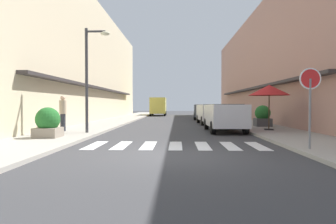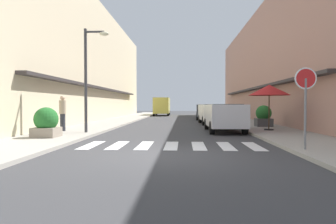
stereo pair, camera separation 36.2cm
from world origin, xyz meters
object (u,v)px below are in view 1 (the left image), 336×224
at_px(cafe_umbrella, 269,90).
at_px(planter_corner, 48,123).
at_px(parked_car_near, 224,114).
at_px(delivery_van, 158,105).
at_px(parked_car_mid, 211,112).
at_px(street_lamp, 91,68).
at_px(pedestrian_walking_near, 63,112).
at_px(round_street_sign, 310,87).
at_px(parked_car_far, 203,110).
at_px(planter_midblock, 263,116).

xyz_separation_m(cafe_umbrella, planter_corner, (-10.06, -3.90, -1.49)).
height_order(parked_car_near, delivery_van, delivery_van).
bearing_deg(parked_car_mid, parked_car_near, -90.00).
distance_m(parked_car_mid, street_lamp, 10.77).
relative_size(street_lamp, pedestrian_walking_near, 2.78).
bearing_deg(delivery_van, cafe_umbrella, -72.98).
bearing_deg(cafe_umbrella, parked_car_mid, 109.64).
height_order(street_lamp, cafe_umbrella, street_lamp).
xyz_separation_m(parked_car_near, pedestrian_walking_near, (-8.23, -1.21, 0.14)).
bearing_deg(round_street_sign, cafe_umbrella, 82.93).
bearing_deg(cafe_umbrella, round_street_sign, -97.07).
bearing_deg(parked_car_near, street_lamp, -163.83).
relative_size(street_lamp, cafe_umbrella, 2.09).
bearing_deg(street_lamp, parked_car_far, 66.19).
bearing_deg(planter_corner, street_lamp, 61.59).
bearing_deg(pedestrian_walking_near, cafe_umbrella, 110.22).
height_order(street_lamp, planter_corner, street_lamp).
bearing_deg(planter_midblock, street_lamp, -154.63).
relative_size(planter_corner, planter_midblock, 0.95).
bearing_deg(parked_car_mid, planter_corner, -126.91).
bearing_deg(street_lamp, pedestrian_walking_near, 156.56).
distance_m(round_street_sign, pedestrian_walking_near, 11.30).
distance_m(delivery_van, cafe_umbrella, 24.94).
bearing_deg(pedestrian_walking_near, round_street_sign, 73.80).
bearing_deg(parked_car_mid, planter_midblock, -54.27).
height_order(planter_corner, pedestrian_walking_near, pedestrian_walking_near).
relative_size(parked_car_mid, delivery_van, 0.82).
xyz_separation_m(parked_car_far, cafe_umbrella, (2.30, -13.21, 1.27)).
height_order(parked_car_mid, cafe_umbrella, cafe_umbrella).
xyz_separation_m(round_street_sign, street_lamp, (-8.07, 5.04, 1.19)).
xyz_separation_m(parked_car_near, street_lamp, (-6.61, -1.92, 2.24)).
relative_size(planter_midblock, pedestrian_walking_near, 0.72).
bearing_deg(planter_corner, pedestrian_walking_near, 99.37).
xyz_separation_m(parked_car_near, planter_corner, (-7.76, -4.05, -0.22)).
bearing_deg(parked_car_far, parked_car_mid, -90.00).
distance_m(round_street_sign, planter_midblock, 9.63).
bearing_deg(round_street_sign, street_lamp, 148.01).
height_order(parked_car_mid, street_lamp, street_lamp).
xyz_separation_m(parked_car_mid, delivery_van, (-5.00, 17.40, 0.48)).
bearing_deg(parked_car_far, parked_car_near, -90.00).
bearing_deg(parked_car_mid, round_street_sign, -83.74).
bearing_deg(parked_car_near, cafe_umbrella, -3.74).
bearing_deg(parked_car_near, delivery_van, 101.92).
xyz_separation_m(parked_car_near, planter_midblock, (2.72, 2.51, -0.18)).
bearing_deg(planter_corner, parked_car_mid, 53.09).
xyz_separation_m(street_lamp, pedestrian_walking_near, (-1.62, 0.70, -2.10)).
bearing_deg(round_street_sign, planter_midblock, 82.37).
distance_m(planter_midblock, pedestrian_walking_near, 11.57).
bearing_deg(pedestrian_walking_near, planter_midblock, 123.22).
relative_size(delivery_van, cafe_umbrella, 2.29).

